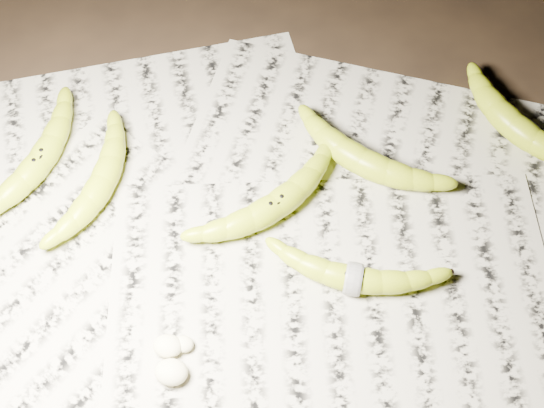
# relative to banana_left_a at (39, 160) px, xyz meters

# --- Properties ---
(ground) EXTENTS (3.00, 3.00, 0.00)m
(ground) POSITION_rel_banana_left_a_xyz_m (0.31, -0.04, -0.03)
(ground) COLOR black
(ground) RESTS_ON ground
(newspaper_patch) EXTENTS (0.90, 0.70, 0.01)m
(newspaper_patch) POSITION_rel_banana_left_a_xyz_m (0.28, -0.07, -0.02)
(newspaper_patch) COLOR #AFAA96
(newspaper_patch) RESTS_ON ground
(banana_left_a) EXTENTS (0.11, 0.22, 0.04)m
(banana_left_a) POSITION_rel_banana_left_a_xyz_m (0.00, 0.00, 0.00)
(banana_left_a) COLOR #BDD11A
(banana_left_a) RESTS_ON newspaper_patch
(banana_left_b) EXTENTS (0.09, 0.20, 0.04)m
(banana_left_b) POSITION_rel_banana_left_a_xyz_m (0.09, -0.02, -0.00)
(banana_left_b) COLOR #BDD11A
(banana_left_b) RESTS_ON newspaper_patch
(banana_center) EXTENTS (0.19, 0.19, 0.04)m
(banana_center) POSITION_rel_banana_left_a_xyz_m (0.32, -0.02, 0.00)
(banana_center) COLOR #BDD11A
(banana_center) RESTS_ON newspaper_patch
(banana_taped) EXTENTS (0.20, 0.07, 0.03)m
(banana_taped) POSITION_rel_banana_left_a_xyz_m (0.43, -0.11, -0.00)
(banana_taped) COLOR #BDD11A
(banana_taped) RESTS_ON newspaper_patch
(banana_upper_a) EXTENTS (0.21, 0.14, 0.04)m
(banana_upper_a) POSITION_rel_banana_left_a_xyz_m (0.43, 0.06, 0.00)
(banana_upper_a) COLOR #BDD11A
(banana_upper_a) RESTS_ON newspaper_patch
(banana_upper_b) EXTENTS (0.19, 0.18, 0.04)m
(banana_upper_b) POSITION_rel_banana_left_a_xyz_m (0.63, 0.15, 0.00)
(banana_upper_b) COLOR #BDD11A
(banana_upper_b) RESTS_ON newspaper_patch
(measuring_tape) EXTENTS (0.01, 0.04, 0.04)m
(measuring_tape) POSITION_rel_banana_left_a_xyz_m (0.43, -0.11, -0.00)
(measuring_tape) COLOR white
(measuring_tape) RESTS_ON newspaper_patch
(flesh_chunk_a) EXTENTS (0.04, 0.03, 0.02)m
(flesh_chunk_a) POSITION_rel_banana_left_a_xyz_m (0.24, -0.26, -0.01)
(flesh_chunk_a) COLOR beige
(flesh_chunk_a) RESTS_ON newspaper_patch
(flesh_chunk_b) EXTENTS (0.03, 0.03, 0.02)m
(flesh_chunk_b) POSITION_rel_banana_left_a_xyz_m (0.23, -0.23, -0.01)
(flesh_chunk_b) COLOR beige
(flesh_chunk_b) RESTS_ON newspaper_patch
(flesh_chunk_c) EXTENTS (0.03, 0.02, 0.01)m
(flesh_chunk_c) POSITION_rel_banana_left_a_xyz_m (0.24, -0.22, -0.01)
(flesh_chunk_c) COLOR beige
(flesh_chunk_c) RESTS_ON newspaper_patch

